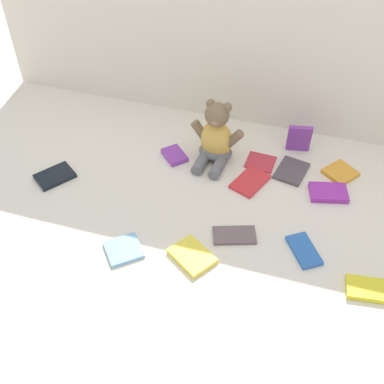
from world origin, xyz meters
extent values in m
plane|color=silver|center=(0.00, 0.00, 0.00)|extent=(3.20, 3.20, 0.00)
cube|color=silver|center=(0.00, 0.45, 0.38)|extent=(1.84, 0.03, 0.75)
ellipsoid|color=#E5B24C|center=(0.00, 0.20, 0.07)|extent=(0.12, 0.10, 0.15)
ellipsoid|color=slate|center=(0.00, 0.19, 0.03)|extent=(0.13, 0.11, 0.05)
sphere|color=#7A6047|center=(0.00, 0.19, 0.19)|extent=(0.09, 0.09, 0.08)
ellipsoid|color=#997C5E|center=(0.00, 0.16, 0.18)|extent=(0.04, 0.03, 0.03)
sphere|color=#7A6047|center=(-0.03, 0.20, 0.22)|extent=(0.03, 0.03, 0.03)
sphere|color=#7A6047|center=(0.03, 0.20, 0.22)|extent=(0.03, 0.03, 0.03)
cylinder|color=#7A6047|center=(-0.06, 0.20, 0.10)|extent=(0.07, 0.04, 0.08)
cylinder|color=#7A6047|center=(0.06, 0.19, 0.10)|extent=(0.07, 0.04, 0.08)
cylinder|color=slate|center=(-0.04, 0.12, 0.02)|extent=(0.05, 0.09, 0.04)
cylinder|color=slate|center=(0.03, 0.11, 0.02)|extent=(0.05, 0.09, 0.04)
cube|color=purple|center=(0.41, 0.12, 0.01)|extent=(0.14, 0.11, 0.02)
cube|color=#295FAF|center=(0.36, -0.15, 0.01)|extent=(0.12, 0.14, 0.01)
cube|color=yellow|center=(0.54, -0.24, 0.01)|extent=(0.12, 0.09, 0.02)
cube|color=#79B2DB|center=(-0.15, -0.30, 0.01)|extent=(0.14, 0.14, 0.01)
cube|color=purple|center=(0.28, 0.32, 0.05)|extent=(0.09, 0.04, 0.11)
cube|color=orange|center=(0.44, 0.23, 0.01)|extent=(0.13, 0.13, 0.01)
cube|color=#BE2E3F|center=(0.16, 0.21, 0.00)|extent=(0.10, 0.10, 0.01)
cube|color=#665355|center=(0.15, -0.15, 0.01)|extent=(0.15, 0.11, 0.01)
cube|color=purple|center=(-0.14, 0.15, 0.01)|extent=(0.11, 0.11, 0.02)
cube|color=red|center=(0.15, 0.10, 0.01)|extent=(0.13, 0.16, 0.01)
cube|color=#4D4349|center=(0.27, 0.19, 0.01)|extent=(0.12, 0.14, 0.01)
cube|color=yellow|center=(0.05, -0.27, 0.01)|extent=(0.16, 0.15, 0.02)
cube|color=black|center=(-0.50, -0.07, 0.01)|extent=(0.14, 0.15, 0.01)
camera|label=1|loc=(0.31, -1.12, 1.15)|focal=46.03mm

